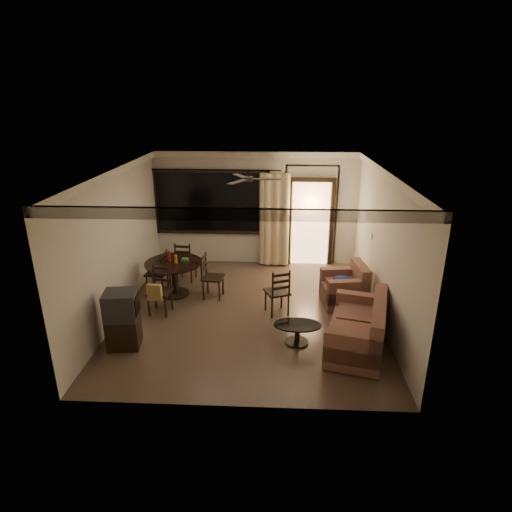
# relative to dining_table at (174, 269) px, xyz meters

# --- Properties ---
(ground) EXTENTS (5.50, 5.50, 0.00)m
(ground) POSITION_rel_dining_table_xyz_m (1.65, -0.74, -0.59)
(ground) COLOR #7F6651
(ground) RESTS_ON ground
(room_shell) EXTENTS (5.50, 6.70, 5.50)m
(room_shell) POSITION_rel_dining_table_xyz_m (2.24, 1.03, 1.24)
(room_shell) COLOR beige
(room_shell) RESTS_ON ground
(dining_table) EXTENTS (1.20, 1.20, 0.97)m
(dining_table) POSITION_rel_dining_table_xyz_m (0.00, 0.00, 0.00)
(dining_table) COLOR black
(dining_table) RESTS_ON ground
(dining_chair_west) EXTENTS (0.46, 0.46, 0.95)m
(dining_chair_west) POSITION_rel_dining_table_xyz_m (-0.39, 0.09, -0.31)
(dining_chair_west) COLOR black
(dining_chair_west) RESTS_ON ground
(dining_chair_east) EXTENTS (0.46, 0.46, 0.95)m
(dining_chair_east) POSITION_rel_dining_table_xyz_m (0.83, -0.09, -0.31)
(dining_chair_east) COLOR black
(dining_chair_east) RESTS_ON ground
(dining_chair_south) EXTENTS (0.46, 0.52, 0.95)m
(dining_chair_south) POSITION_rel_dining_table_xyz_m (-0.10, -0.85, -0.29)
(dining_chair_south) COLOR black
(dining_chair_south) RESTS_ON ground
(dining_chair_north) EXTENTS (0.46, 0.46, 0.95)m
(dining_chair_north) POSITION_rel_dining_table_xyz_m (0.09, 0.78, -0.31)
(dining_chair_north) COLOR black
(dining_chair_north) RESTS_ON ground
(tv_cabinet) EXTENTS (0.59, 0.54, 1.01)m
(tv_cabinet) POSITION_rel_dining_table_xyz_m (-0.40, -2.05, -0.08)
(tv_cabinet) COLOR black
(tv_cabinet) RESTS_ON ground
(sofa) EXTENTS (1.25, 1.80, 0.88)m
(sofa) POSITION_rel_dining_table_xyz_m (3.59, -1.95, -0.24)
(sofa) COLOR #4C2623
(sofa) RESTS_ON ground
(armchair) EXTENTS (0.93, 0.93, 0.84)m
(armchair) POSITION_rel_dining_table_xyz_m (3.61, -0.25, -0.24)
(armchair) COLOR #4C2623
(armchair) RESTS_ON ground
(coffee_table) EXTENTS (0.82, 0.49, 0.36)m
(coffee_table) POSITION_rel_dining_table_xyz_m (2.55, -1.81, -0.35)
(coffee_table) COLOR black
(coffee_table) RESTS_ON ground
(side_chair) EXTENTS (0.55, 0.55, 0.96)m
(side_chair) POSITION_rel_dining_table_xyz_m (2.20, -0.75, -0.31)
(side_chair) COLOR black
(side_chair) RESTS_ON ground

